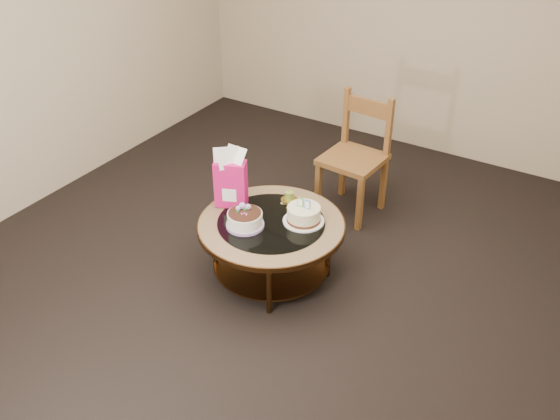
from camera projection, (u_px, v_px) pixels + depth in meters
The scene contains 8 objects.
ground at pixel (272, 274), 4.50m from camera, with size 5.00×5.00×0.00m, color black.
room_walls at pixel (270, 69), 3.67m from camera, with size 4.52×5.02×2.61m.
coffee_table at pixel (271, 231), 4.30m from camera, with size 1.02×1.02×0.46m.
decorated_cake at pixel (245, 220), 4.19m from camera, with size 0.26×0.26×0.15m.
cream_cake at pixel (304, 215), 4.23m from camera, with size 0.28×0.28×0.18m.
gift_bag at pixel (231, 178), 4.33m from camera, with size 0.25×0.22×0.44m.
pillar_candle at pixel (289, 198), 4.46m from camera, with size 0.12×0.12×0.09m.
dining_chair at pixel (356, 156), 4.98m from camera, with size 0.48×0.48×0.98m.
Camera 1 is at (1.91, -2.98, 2.83)m, focal length 40.00 mm.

